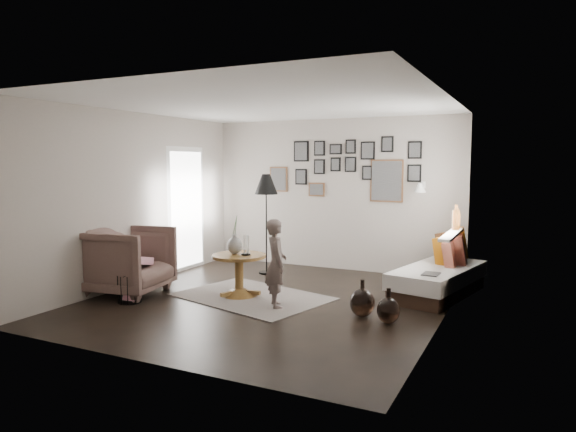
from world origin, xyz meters
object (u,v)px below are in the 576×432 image
at_px(armchair, 128,261).
at_px(daybed, 439,275).
at_px(child, 276,263).
at_px(demijohn_large, 362,302).
at_px(magazine_basket, 130,289).
at_px(demijohn_small, 388,310).
at_px(vase, 235,242).
at_px(floor_lamp, 266,188).
at_px(pedestal_table, 239,277).

bearing_deg(armchair, daybed, -73.80).
bearing_deg(child, demijohn_large, -124.25).
height_order(magazine_basket, demijohn_small, demijohn_small).
bearing_deg(demijohn_small, demijohn_large, 161.08).
height_order(magazine_basket, demijohn_large, demijohn_large).
bearing_deg(demijohn_small, child, 178.16).
distance_m(daybed, demijohn_small, 1.66).
distance_m(vase, child, 0.86).
bearing_deg(armchair, demijohn_small, -95.29).
distance_m(vase, floor_lamp, 1.62).
bearing_deg(demijohn_small, daybed, 79.74).
bearing_deg(daybed, floor_lamp, -170.54).
relative_size(pedestal_table, armchair, 0.71).
relative_size(demijohn_small, child, 0.36).
bearing_deg(vase, demijohn_large, -6.49).
distance_m(vase, demijohn_large, 2.01).
xyz_separation_m(vase, floor_lamp, (-0.28, 1.44, 0.69)).
height_order(daybed, demijohn_large, daybed).
bearing_deg(daybed, armchair, -141.91).
relative_size(magazine_basket, demijohn_large, 0.82).
relative_size(vase, demijohn_large, 1.17).
distance_m(armchair, child, 2.21).
bearing_deg(daybed, magazine_basket, -136.00).
height_order(vase, floor_lamp, floor_lamp).
distance_m(magazine_basket, demijohn_large, 3.07).
bearing_deg(demijohn_large, floor_lamp, 142.83).
relative_size(pedestal_table, floor_lamp, 0.45).
distance_m(pedestal_table, vase, 0.48).
height_order(demijohn_large, demijohn_small, demijohn_large).
distance_m(armchair, demijohn_small, 3.68).
bearing_deg(vase, demijohn_small, -8.49).
relative_size(pedestal_table, daybed, 0.39).
xyz_separation_m(pedestal_table, child, (0.71, -0.27, 0.30)).
height_order(pedestal_table, child, child).
relative_size(floor_lamp, child, 1.46).
xyz_separation_m(vase, magazine_basket, (-1.07, -0.93, -0.57)).
distance_m(vase, armchair, 1.54).
relative_size(armchair, demijohn_small, 2.53).
distance_m(pedestal_table, child, 0.82).
relative_size(floor_lamp, magazine_basket, 4.49).
relative_size(vase, demijohn_small, 1.29).
height_order(pedestal_table, vase, vase).
relative_size(magazine_basket, demijohn_small, 0.90).
bearing_deg(armchair, magazine_basket, -144.94).
xyz_separation_m(armchair, demijohn_small, (3.66, 0.26, -0.32)).
xyz_separation_m(pedestal_table, vase, (-0.08, 0.02, 0.48)).
bearing_deg(armchair, floor_lamp, -37.95).
height_order(magazine_basket, child, child).
bearing_deg(pedestal_table, demijohn_small, -8.28).
xyz_separation_m(magazine_basket, demijohn_small, (3.33, 0.59, -0.03)).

